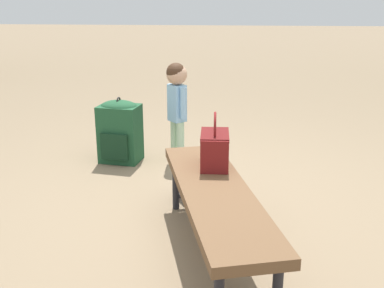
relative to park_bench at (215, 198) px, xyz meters
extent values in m
plane|color=#7F6B51|center=(0.72, 0.16, -0.39)|extent=(40.00, 40.00, 0.00)
cube|color=brown|center=(0.00, 0.00, 0.03)|extent=(1.65, 0.79, 0.06)
cylinder|color=black|center=(0.64, 0.31, -0.20)|extent=(0.05, 0.05, 0.39)
cylinder|color=black|center=(0.71, 0.04, -0.20)|extent=(0.05, 0.05, 0.39)
cylinder|color=black|center=(0.68, 0.18, -0.29)|extent=(0.11, 0.28, 0.04)
cube|color=maroon|center=(0.39, 0.02, 0.17)|extent=(0.32, 0.19, 0.22)
cube|color=#561313|center=(0.39, 0.02, 0.27)|extent=(0.29, 0.19, 0.02)
torus|color=maroon|center=(0.39, 0.02, 0.33)|extent=(0.20, 0.02, 0.20)
cylinder|color=#B2D8B2|center=(1.71, 0.44, -0.19)|extent=(0.08, 0.08, 0.40)
cylinder|color=#B2D8B2|center=(1.64, 0.38, -0.19)|extent=(0.08, 0.08, 0.40)
ellipsoid|color=white|center=(1.72, 0.43, -0.37)|extent=(0.10, 0.10, 0.04)
ellipsoid|color=white|center=(1.65, 0.37, -0.37)|extent=(0.10, 0.10, 0.04)
cube|color=#8CBFE5|center=(1.67, 0.41, 0.18)|extent=(0.19, 0.19, 0.34)
cylinder|color=#8CBFE5|center=(1.75, 0.48, 0.20)|extent=(0.06, 0.06, 0.29)
cylinder|color=#8CBFE5|center=(1.60, 0.35, 0.20)|extent=(0.06, 0.06, 0.29)
sphere|color=tan|center=(1.67, 0.41, 0.45)|extent=(0.19, 0.19, 0.19)
sphere|color=#3F2819|center=(1.67, 0.42, 0.46)|extent=(0.18, 0.18, 0.18)
cube|color=#1E4C2D|center=(1.64, 0.95, -0.12)|extent=(0.33, 0.41, 0.55)
ellipsoid|color=#1E4C2D|center=(1.64, 0.95, 0.14)|extent=(0.31, 0.39, 0.12)
cube|color=#13311D|center=(1.49, 0.98, -0.20)|extent=(0.08, 0.26, 0.25)
cube|color=#13311D|center=(1.77, 0.85, -0.12)|extent=(0.03, 0.07, 0.46)
cube|color=#13311D|center=(1.80, 1.01, -0.12)|extent=(0.03, 0.07, 0.46)
torus|color=black|center=(1.64, 0.95, 0.19)|extent=(0.09, 0.03, 0.09)
cube|color=#191E4C|center=(0.88, 0.20, -0.26)|extent=(0.21, 0.23, 0.28)
ellipsoid|color=#191E4C|center=(0.88, 0.20, -0.12)|extent=(0.20, 0.22, 0.06)
cube|color=black|center=(0.95, 0.24, -0.30)|extent=(0.08, 0.12, 0.12)
cube|color=black|center=(0.79, 0.20, -0.26)|extent=(0.03, 0.03, 0.23)
cube|color=black|center=(0.84, 0.13, -0.26)|extent=(0.03, 0.03, 0.23)
torus|color=#B2B2B7|center=(0.88, 0.20, -0.10)|extent=(0.04, 0.03, 0.05)
camera|label=1|loc=(-2.52, -0.06, 1.16)|focal=43.49mm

